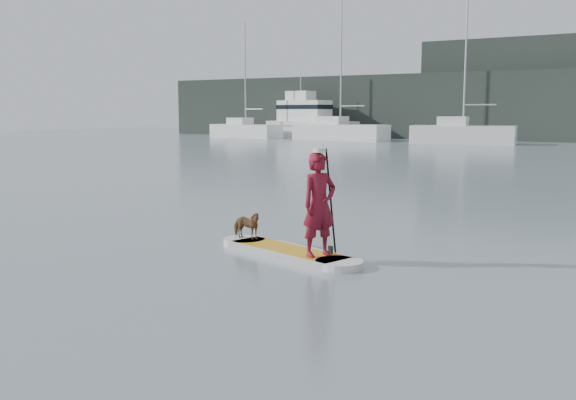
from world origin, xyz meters
The scene contains 11 objects.
ground centered at (0.00, 0.00, 0.00)m, with size 140.00×140.00×0.00m, color slate.
paddleboard centered at (-2.04, 2.56, 0.06)m, with size 3.20×1.51×0.12m.
paddler centered at (-1.29, 2.34, 1.00)m, with size 0.64×0.42×1.76m, color maroon.
white_cap centered at (-1.29, 2.34, 1.91)m, with size 0.22×0.22×0.07m, color silver.
dog centered at (-3.17, 2.89, 0.39)m, with size 0.29×0.64×0.54m, color brown.
paddle centered at (-1.20, 2.58, 0.80)m, with size 0.12×0.30×2.00m.
sailboat_a centered at (-31.97, 44.52, 0.76)m, with size 7.80×3.43×10.94m.
sailboat_b centered at (-21.61, 44.23, 0.89)m, with size 8.86×3.43×12.85m.
sailboat_c centered at (-10.56, 43.63, 0.85)m, with size 8.24×3.69×11.42m.
motor_yacht_b centered at (-26.52, 47.34, 1.67)m, with size 9.32×4.26×5.93m.
shore_building_west centered at (-10.00, 54.00, 4.50)m, with size 14.00×4.00×9.00m, color black.
Camera 1 is at (3.73, -7.09, 2.56)m, focal length 40.00 mm.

